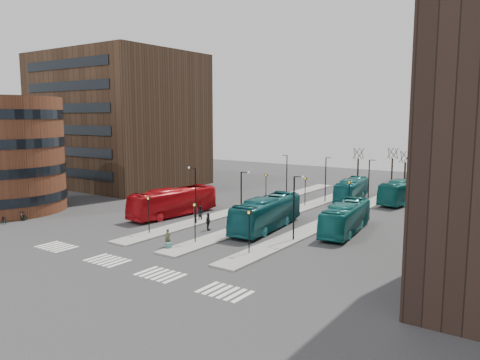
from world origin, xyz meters
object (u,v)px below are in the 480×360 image
Objects in this scene: teal_bus_d at (406,191)px; commuter_c at (231,220)px; red_bus at (173,202)px; bicycle_mid at (20,216)px; teal_bus_c at (346,218)px; commuter_a at (200,213)px; bicycle_near at (4,220)px; teal_bus_a at (266,213)px; commuter_b at (208,222)px; bicycle_far at (20,216)px; suitcase at (169,246)px; traveller at (168,238)px; teal_bus_b at (351,189)px.

teal_bus_d is 7.07× the size of commuter_c.
bicycle_mid is (-12.57, -11.79, -1.12)m from red_bus.
teal_bus_c is 36.05m from bicycle_mid.
commuter_a is 1.05× the size of bicycle_near.
teal_bus_a is 6.61× the size of commuter_b.
bicycle_far is at bearing -131.26° from red_bus.
teal_bus_a is (12.40, 0.81, 0.03)m from red_bus.
suitcase is 0.37× the size of traveller.
bicycle_mid is at bearing 168.09° from suitcase.
teal_bus_b is at bearing 64.71° from red_bus.
teal_bus_c is at bearing 33.23° from traveller.
suitcase is at bearing -99.01° from teal_bus_d.
traveller is 0.89× the size of commuter_b.
teal_bus_a is 7.32× the size of commuter_c.
teal_bus_d is 6.46× the size of bicycle_far.
teal_bus_b is at bearing -58.53° from bicycle_far.
red_bus reaches higher than suitcase.
red_bus is 1.02× the size of teal_bus_d.
teal_bus_d is (6.84, 2.19, 0.12)m from teal_bus_b.
traveller is (-4.58, -32.04, -0.69)m from teal_bus_b.
suitcase is at bearing 16.91° from commuter_c.
commuter_b is at bearing -46.07° from bicycle_near.
teal_bus_d is 29.09m from commuter_a.
teal_bus_a is 6.13m from commuter_b.
teal_bus_b is at bearing 102.56° from teal_bus_c.
commuter_a is (-15.50, -4.36, -0.65)m from teal_bus_c.
teal_bus_d reaches higher than suitcase.
commuter_b is (-5.39, -25.26, -0.59)m from teal_bus_b.
teal_bus_c is 6.30× the size of commuter_a.
commuter_c is (-3.26, -1.72, -0.85)m from teal_bus_a.
teal_bus_b is at bearing -18.96° from bicycle_near.
teal_bus_a is 8.07m from teal_bus_c.
teal_bus_a is 3.78m from commuter_c.
commuter_b is (7.84, -3.21, -0.73)m from red_bus.
teal_bus_c is 36.04m from bicycle_far.
teal_bus_c is 16.11m from commuter_a.
teal_bus_c is 0.93× the size of teal_bus_d.
commuter_b reaches higher than bicycle_mid.
red_bus is 6.56× the size of bicycle_far.
teal_bus_b is 5.90× the size of commuter_b.
teal_bus_b is 6.66× the size of traveller.
teal_bus_c is at bearing 18.51° from teal_bus_a.
red_bus is at bearing 47.56° from commuter_b.
teal_bus_b is at bearing -40.16° from bicycle_mid.
teal_bus_b is 23.33m from commuter_c.
teal_bus_d reaches higher than bicycle_far.
bicycle_far is (0.00, 0.04, -0.05)m from bicycle_mid.
bicycle_near is at bearing 177.17° from bicycle_mid.
commuter_a is at bearing -76.47° from bicycle_far.
teal_bus_d is at bearing 56.06° from red_bus.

